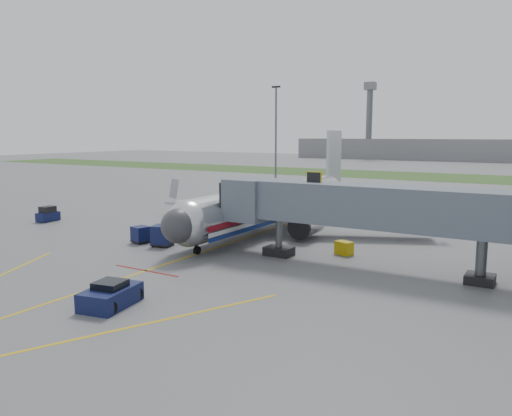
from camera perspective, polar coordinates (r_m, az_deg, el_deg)
The scene contains 16 objects.
ground at distance 39.86m, azimuth -8.50°, elevation -5.78°, with size 400.00×400.00×0.00m, color #565659.
grass_strip at distance 122.64m, azimuth 19.32°, elevation 3.40°, with size 300.00×25.00×0.01m, color #2D4C1E.
apron_markings at distance 34.69m, azimuth -16.36°, elevation -8.18°, with size 21.52×50.00×0.01m.
airliner at distance 51.80m, azimuth 2.21°, elevation 0.57°, with size 32.10×35.67×10.25m.
jet_bridge at distance 37.07m, azimuth 12.05°, elevation 0.10°, with size 25.30×4.00×6.90m.
light_mast_left at distance 113.76m, azimuth 2.28°, elevation 8.94°, with size 2.00×0.44×20.40m.
distant_terminal at distance 202.80m, azimuth 21.27°, elevation 6.23°, with size 120.00×14.00×8.00m, color slate.
control_tower at distance 205.34m, azimuth 12.82°, elevation 10.33°, with size 4.00×4.00×30.00m.
pushback_tug at distance 29.99m, azimuth -16.28°, elevation -9.59°, with size 2.78×3.86×1.47m.
baggage_tug at distance 60.86m, azimuth -22.69°, elevation -0.70°, with size 1.44×2.52×1.71m.
baggage_cart_a at distance 46.22m, azimuth -13.04°, elevation -2.97°, with size 1.67×1.67×1.50m.
baggage_cart_b at distance 44.50m, azimuth -10.62°, elevation -3.11°, with size 2.12×2.12×1.83m.
baggage_cart_c at distance 49.62m, azimuth -8.82°, elevation -1.94°, with size 1.63×1.63×1.72m.
belt_loader at distance 53.08m, azimuth -5.00°, elevation -1.58°, with size 1.80×4.45×2.12m.
ground_power_cart at distance 41.38m, azimuth 10.03°, elevation -4.53°, with size 1.58×1.31×1.08m.
ramp_worker at distance 47.14m, azimuth -8.38°, elevation -2.36°, with size 0.71×0.46×1.93m, color #D8EA1B.
Camera 1 is at (24.71, -29.73, 9.71)m, focal length 35.00 mm.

